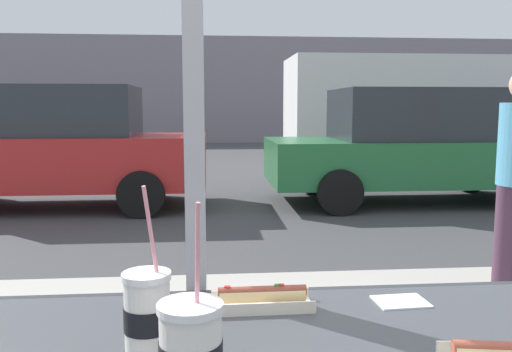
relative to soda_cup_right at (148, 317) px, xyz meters
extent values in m
plane|color=#424244|center=(0.08, 8.34, -1.11)|extent=(60.00, 60.00, 0.00)
cube|color=#2A2C30|center=(0.08, 0.37, -0.10)|extent=(2.07, 0.02, 0.02)
cube|color=#9E9EA3|center=(0.08, 0.42, 0.60)|extent=(0.05, 0.08, 1.37)
cube|color=gray|center=(0.08, 22.21, 1.12)|extent=(28.00, 1.20, 4.45)
cylinder|color=black|center=(0.08, -0.14, 0.06)|extent=(0.09, 0.09, 0.01)
cylinder|color=white|center=(0.08, -0.14, 0.07)|extent=(0.10, 0.10, 0.01)
cylinder|color=pink|center=(0.09, -0.15, 0.13)|extent=(0.01, 0.04, 0.20)
cylinder|color=white|center=(0.00, 0.00, -0.01)|extent=(0.08, 0.08, 0.16)
cylinder|color=black|center=(0.00, 0.00, 0.00)|extent=(0.08, 0.08, 0.04)
cylinder|color=black|center=(0.00, 0.00, 0.06)|extent=(0.07, 0.07, 0.01)
cylinder|color=white|center=(0.00, 0.00, 0.07)|extent=(0.09, 0.09, 0.01)
cylinder|color=pink|center=(0.01, -0.01, 0.14)|extent=(0.03, 0.04, 0.20)
cube|color=beige|center=(0.23, 0.25, -0.08)|extent=(0.23, 0.09, 0.01)
cube|color=beige|center=(0.23, 0.20, -0.07)|extent=(0.23, 0.01, 0.03)
cube|color=beige|center=(0.23, 0.29, -0.07)|extent=(0.23, 0.01, 0.03)
cylinder|color=#DBB77A|center=(0.23, 0.25, -0.06)|extent=(0.20, 0.04, 0.04)
cylinder|color=brown|center=(0.23, 0.25, -0.05)|extent=(0.20, 0.03, 0.03)
cube|color=red|center=(0.27, 0.25, -0.04)|extent=(0.01, 0.01, 0.01)
cube|color=#337A2D|center=(0.26, 0.25, -0.04)|extent=(0.01, 0.01, 0.01)
cube|color=red|center=(0.15, 0.25, -0.04)|extent=(0.01, 0.01, 0.01)
cube|color=silver|center=(0.65, -0.04, -0.07)|extent=(0.26, 0.05, 0.03)
cube|color=white|center=(0.56, 0.25, -0.09)|extent=(0.13, 0.10, 0.00)
cube|color=red|center=(-2.23, 7.07, -0.41)|extent=(4.54, 1.72, 0.75)
cube|color=#282D33|center=(-2.15, 7.07, 0.32)|extent=(2.36, 1.51, 0.72)
cylinder|color=black|center=(-0.82, 7.93, -0.79)|extent=(0.64, 0.18, 0.64)
cylinder|color=black|center=(-0.82, 6.22, -0.79)|extent=(0.64, 0.18, 0.64)
cube|color=#236B38|center=(3.30, 7.07, -0.45)|extent=(4.55, 1.84, 0.67)
cube|color=#282D33|center=(3.25, 7.07, 0.27)|extent=(2.37, 1.62, 0.77)
cylinder|color=black|center=(4.71, 8.00, -0.79)|extent=(0.64, 0.18, 0.64)
cylinder|color=black|center=(1.89, 8.00, -0.79)|extent=(0.64, 0.18, 0.64)
cylinder|color=black|center=(1.89, 6.15, -0.79)|extent=(0.64, 0.18, 0.64)
cube|color=silver|center=(4.56, 11.64, 0.45)|extent=(5.11, 2.20, 2.21)
cylinder|color=black|center=(7.92, 12.69, -0.66)|extent=(0.90, 0.24, 0.90)
cylinder|color=black|center=(3.63, 12.74, -0.66)|extent=(0.90, 0.24, 0.90)
cylinder|color=black|center=(3.63, 10.54, -0.66)|extent=(0.90, 0.24, 0.90)
cylinder|color=#472D40|center=(2.14, 2.51, -0.58)|extent=(0.14, 0.14, 0.84)
camera|label=1|loc=(0.11, -0.91, 0.37)|focal=37.15mm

